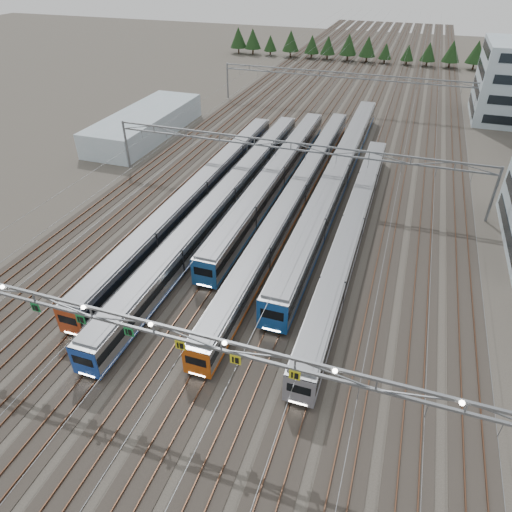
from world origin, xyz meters
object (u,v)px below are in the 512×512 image
(train_c, at_px, (275,176))
(gantry_near, at_px, (152,331))
(gantry_mid, at_px, (291,152))
(train_b, at_px, (226,198))
(west_shed, at_px, (146,124))
(gantry_far, at_px, (344,79))
(train_d, at_px, (297,194))
(train_f, at_px, (352,228))
(train_a, at_px, (199,191))
(train_e, at_px, (338,175))

(train_c, height_order, gantry_near, gantry_near)
(gantry_mid, bearing_deg, train_b, -127.27)
(gantry_near, height_order, west_shed, gantry_near)
(train_c, relative_size, gantry_far, 0.94)
(train_c, relative_size, gantry_mid, 0.94)
(train_d, xyz_separation_m, train_f, (9.00, -6.87, 0.04))
(train_a, height_order, train_b, train_b)
(train_b, height_order, west_shed, west_shed)
(train_c, relative_size, train_e, 0.78)
(train_d, relative_size, train_e, 0.99)
(train_b, bearing_deg, gantry_far, 82.86)
(gantry_near, relative_size, west_shed, 1.88)
(gantry_far, bearing_deg, train_c, -92.86)
(train_a, bearing_deg, train_e, 32.38)
(train_b, height_order, train_c, train_c)
(west_shed, bearing_deg, train_e, -16.26)
(train_b, bearing_deg, train_d, 26.90)
(train_b, distance_m, train_c, 9.94)
(train_c, height_order, train_f, train_c)
(train_a, height_order, gantry_mid, gantry_mid)
(gantry_mid, relative_size, gantry_far, 1.00)
(train_a, xyz_separation_m, gantry_mid, (11.25, 8.11, 4.36))
(gantry_near, relative_size, gantry_mid, 1.00)
(train_b, distance_m, gantry_far, 54.46)
(train_a, height_order, train_c, train_c)
(train_a, xyz_separation_m, train_b, (4.50, -0.76, 0.03))
(train_c, xyz_separation_m, train_e, (9.00, 3.31, 0.11))
(train_a, bearing_deg, train_f, -7.74)
(train_c, height_order, train_d, train_c)
(train_d, xyz_separation_m, west_shed, (-35.61, 19.30, 0.29))
(train_e, bearing_deg, gantry_near, -98.90)
(gantry_mid, height_order, west_shed, gantry_mid)
(gantry_near, relative_size, gantry_far, 1.00)
(gantry_far, relative_size, west_shed, 1.88)
(gantry_far, bearing_deg, train_f, -78.67)
(gantry_near, bearing_deg, gantry_mid, 89.93)
(gantry_near, bearing_deg, train_e, 81.10)
(train_d, relative_size, gantry_mid, 1.20)
(train_b, xyz_separation_m, west_shed, (-26.61, 23.87, 0.20))
(train_f, distance_m, gantry_mid, 16.45)
(train_d, bearing_deg, west_shed, 151.54)
(train_e, bearing_deg, train_b, -137.97)
(train_f, height_order, gantry_near, gantry_near)
(train_d, height_order, gantry_near, gantry_near)
(gantry_far, bearing_deg, gantry_near, -90.03)
(train_d, bearing_deg, gantry_far, 92.61)
(train_b, distance_m, gantry_near, 32.35)
(train_b, distance_m, west_shed, 35.75)
(train_f, xyz_separation_m, gantry_far, (-11.25, 56.17, 4.38))
(train_f, bearing_deg, train_d, 142.66)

